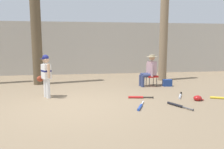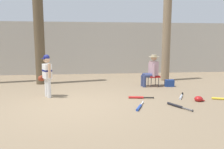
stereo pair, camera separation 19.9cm
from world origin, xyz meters
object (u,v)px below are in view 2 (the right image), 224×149
at_px(handbag_beside_stool, 169,83).
at_px(bat_yellow_trainer, 222,99).
at_px(folding_stool, 153,77).
at_px(bat_aluminum_silver, 181,97).
at_px(seated_spectator, 151,70).
at_px(bat_blue_youth, 139,107).
at_px(batting_helmet_red, 199,99).
at_px(young_ballplayer, 47,73).
at_px(bat_black_composite, 177,106).
at_px(tree_behind_spectator, 166,37).
at_px(tree_near_player, 38,14).
at_px(bat_red_barrel, 138,97).

bearing_deg(handbag_beside_stool, bat_yellow_trainer, -68.02).
xyz_separation_m(folding_stool, bat_aluminum_silver, (0.33, -1.79, -0.33)).
bearing_deg(bat_yellow_trainer, bat_aluminum_silver, 160.34).
height_order(seated_spectator, bat_yellow_trainer, seated_spectator).
height_order(bat_aluminum_silver, bat_blue_youth, same).
bearing_deg(batting_helmet_red, young_ballplayer, 167.13).
xyz_separation_m(bat_yellow_trainer, batting_helmet_red, (-0.75, -0.07, 0.04)).
bearing_deg(bat_black_composite, folding_stool, 85.83).
bearing_deg(bat_yellow_trainer, seated_spectator, 124.80).
distance_m(tree_behind_spectator, young_ballplayer, 5.34).
relative_size(tree_near_player, seated_spectator, 5.19).
distance_m(bat_red_barrel, bat_yellow_trainer, 2.44).
bearing_deg(tree_behind_spectator, seated_spectator, -129.62).
bearing_deg(young_ballplayer, bat_black_composite, -22.49).
bearing_deg(bat_yellow_trainer, folding_stool, 122.88).
distance_m(bat_aluminum_silver, bat_black_composite, 1.06).
xyz_separation_m(young_ballplayer, bat_red_barrel, (2.72, -0.50, -0.71)).
distance_m(folding_stool, bat_red_barrel, 2.04).
xyz_separation_m(bat_aluminum_silver, batting_helmet_red, (0.32, -0.46, 0.04)).
distance_m(handbag_beside_stool, bat_aluminum_silver, 1.67).
relative_size(seated_spectator, handbag_beside_stool, 3.53).
relative_size(bat_aluminum_silver, batting_helmet_red, 2.46).
bearing_deg(bat_aluminum_silver, batting_helmet_red, -55.09).
relative_size(bat_yellow_trainer, batting_helmet_red, 2.47).
distance_m(handbag_beside_stool, batting_helmet_red, 2.11).
bearing_deg(folding_stool, tree_behind_spectator, 53.04).
relative_size(folding_stool, seated_spectator, 0.37).
distance_m(folding_stool, bat_aluminum_silver, 1.85).
height_order(bat_aluminum_silver, bat_yellow_trainer, same).
bearing_deg(folding_stool, tree_near_player, 167.24).
bearing_deg(tree_behind_spectator, young_ballplayer, -152.24).
xyz_separation_m(handbag_beside_stool, bat_yellow_trainer, (0.82, -2.03, -0.10)).
bearing_deg(bat_aluminum_silver, bat_black_composite, -119.77).
bearing_deg(folding_stool, batting_helmet_red, -73.89).
bearing_deg(young_ballplayer, batting_helmet_red, -12.87).
height_order(tree_near_player, bat_black_composite, tree_near_player).
bearing_deg(bat_yellow_trainer, young_ballplayer, 169.78).
distance_m(tree_near_player, bat_red_barrel, 5.12).
bearing_deg(bat_blue_youth, folding_stool, 66.28).
xyz_separation_m(bat_red_barrel, bat_blue_youth, (-0.18, -0.95, -0.00)).
height_order(seated_spectator, bat_blue_youth, seated_spectator).
xyz_separation_m(young_ballplayer, folding_stool, (3.73, 1.25, -0.38)).
relative_size(tree_behind_spectator, bat_yellow_trainer, 6.27).
xyz_separation_m(folding_stool, batting_helmet_red, (0.65, -2.24, -0.29)).
xyz_separation_m(bat_red_barrel, batting_helmet_red, (1.65, -0.50, 0.04)).
relative_size(seated_spectator, bat_blue_youth, 1.68).
height_order(folding_stool, batting_helmet_red, folding_stool).
xyz_separation_m(bat_black_composite, bat_blue_youth, (-0.99, 0.01, 0.00)).
bearing_deg(bat_red_barrel, young_ballplayer, 169.55).
bearing_deg(tree_behind_spectator, bat_blue_youth, -118.14).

